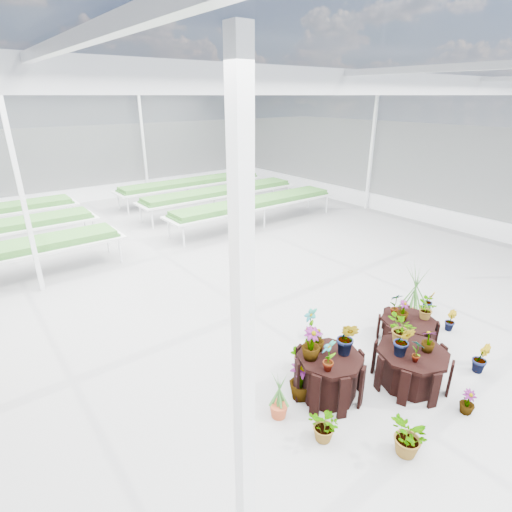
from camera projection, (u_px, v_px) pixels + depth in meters
ground_plane at (249, 320)px, 8.03m from camera, size 24.00×24.00×0.00m
greenhouse_shell at (248, 212)px, 7.19m from camera, size 18.00×24.00×4.50m
steel_frame at (248, 212)px, 7.19m from camera, size 18.00×24.00×4.50m
nursery_benches at (119, 218)px, 13.16m from camera, size 16.00×7.00×0.84m
plinth_tall at (329, 376)px, 5.91m from camera, size 1.29×1.29×0.68m
plinth_mid at (411, 367)px, 6.17m from camera, size 1.45×1.45×0.59m
plinth_low at (407, 330)px, 7.27m from camera, size 1.11×1.11×0.45m
nursery_plants at (370, 347)px, 6.30m from camera, size 4.77×3.16×1.34m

